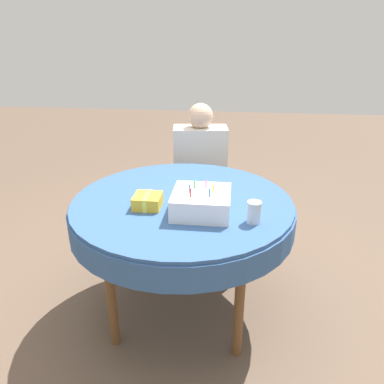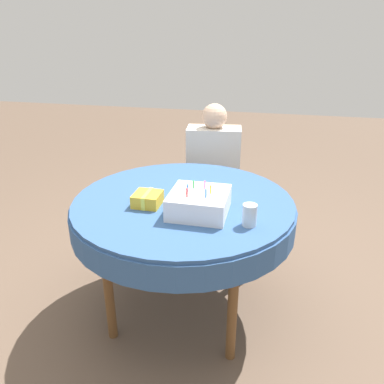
{
  "view_description": "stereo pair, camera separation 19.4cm",
  "coord_description": "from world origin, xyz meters",
  "views": [
    {
      "loc": [
        0.26,
        -1.81,
        1.57
      ],
      "look_at": [
        0.06,
        -0.04,
        0.79
      ],
      "focal_mm": 35.0,
      "sensor_mm": 36.0,
      "label": 1
    },
    {
      "loc": [
        0.46,
        -1.78,
        1.57
      ],
      "look_at": [
        0.06,
        -0.04,
        0.79
      ],
      "focal_mm": 35.0,
      "sensor_mm": 36.0,
      "label": 2
    }
  ],
  "objects": [
    {
      "name": "person",
      "position": [
        0.01,
        0.87,
        0.65
      ],
      "size": [
        0.42,
        0.34,
        1.08
      ],
      "rotation": [
        0.0,
        0.0,
        0.13
      ],
      "color": "#DBB293",
      "rests_on": "ground_plane"
    },
    {
      "name": "gift_box",
      "position": [
        -0.16,
        -0.11,
        0.76
      ],
      "size": [
        0.14,
        0.14,
        0.07
      ],
      "color": "gold",
      "rests_on": "dining_table"
    },
    {
      "name": "chair",
      "position": [
        0.0,
        0.96,
        0.47
      ],
      "size": [
        0.45,
        0.45,
        0.88
      ],
      "rotation": [
        0.0,
        0.0,
        0.13
      ],
      "color": "brown",
      "rests_on": "ground_plane"
    },
    {
      "name": "dining_table",
      "position": [
        0.0,
        0.0,
        0.64
      ],
      "size": [
        1.21,
        1.21,
        0.72
      ],
      "color": "#335689",
      "rests_on": "ground_plane"
    },
    {
      "name": "ground_plane",
      "position": [
        0.0,
        0.0,
        0.0
      ],
      "size": [
        12.0,
        12.0,
        0.0
      ],
      "primitive_type": "plane",
      "color": "brown"
    },
    {
      "name": "drinking_glass",
      "position": [
        0.37,
        -0.22,
        0.78
      ],
      "size": [
        0.07,
        0.07,
        0.11
      ],
      "color": "silver",
      "rests_on": "dining_table"
    },
    {
      "name": "birthday_cake",
      "position": [
        0.12,
        -0.14,
        0.78
      ],
      "size": [
        0.28,
        0.28,
        0.15
      ],
      "color": "white",
      "rests_on": "dining_table"
    }
  ]
}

